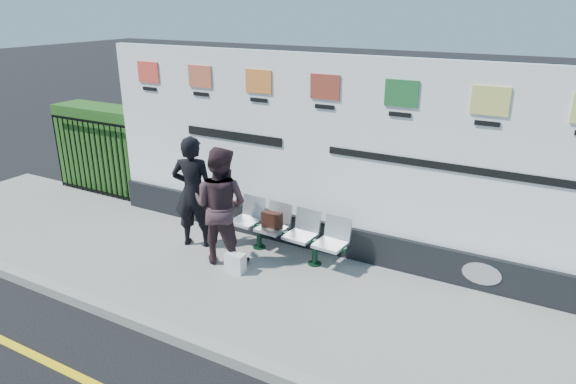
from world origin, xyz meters
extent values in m
cube|color=gray|center=(0.00, 2.50, 0.06)|extent=(14.00, 3.00, 0.12)
cube|color=gray|center=(0.00, 1.00, 0.07)|extent=(14.00, 0.18, 0.14)
cube|color=black|center=(0.50, 3.85, 0.37)|extent=(8.00, 0.30, 0.50)
cube|color=white|center=(0.50, 3.85, 1.87)|extent=(8.00, 0.14, 2.50)
cube|color=#225419|center=(-4.58, 4.30, 0.97)|extent=(2.35, 0.70, 1.70)
imported|color=black|center=(-1.35, 3.00, 1.02)|extent=(0.76, 0.64, 1.79)
imported|color=#372328|center=(-0.66, 2.76, 1.01)|extent=(0.93, 0.77, 1.77)
cube|color=black|center=(-0.15, 3.36, 0.66)|extent=(0.31, 0.14, 0.24)
cube|color=silver|center=(-0.29, 2.56, 0.26)|extent=(0.28, 0.17, 0.28)
camera|label=1|loc=(3.55, -2.83, 3.80)|focal=32.00mm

